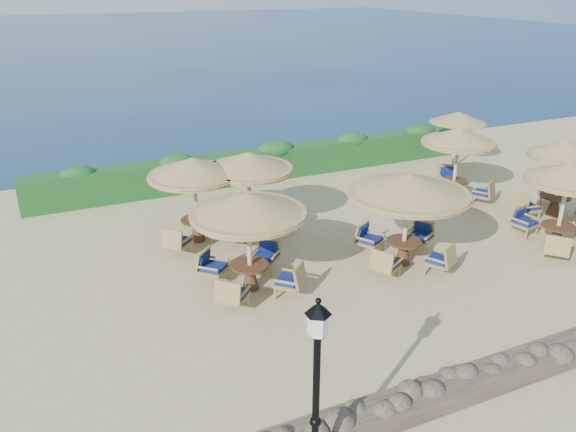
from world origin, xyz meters
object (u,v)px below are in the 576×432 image
Objects in this scene: cafe_set_0 at (249,223)px; cafe_set_6 at (562,165)px; extra_parasol at (458,117)px; cafe_set_5 at (458,149)px; cafe_set_4 at (249,176)px; cafe_set_3 at (194,179)px; lamp_post at (316,403)px; cafe_set_2 at (566,190)px; cafe_set_1 at (408,199)px.

cafe_set_0 is 11.10m from cafe_set_6.
extra_parasol is 0.87× the size of cafe_set_5.
cafe_set_4 is (-10.17, -2.67, -0.27)m from extra_parasol.
cafe_set_5 is at bearing 127.80° from cafe_set_6.
cafe_set_3 is at bearing -167.97° from extra_parasol.
cafe_set_4 is at bearing 75.39° from lamp_post.
cafe_set_3 is (-11.84, -2.52, -0.18)m from extra_parasol.
cafe_set_6 is at bearing 1.94° from cafe_set_0.
cafe_set_0 and cafe_set_2 have the same top height.
cafe_set_5 is (9.47, -0.35, -0.13)m from cafe_set_3.
cafe_set_4 is 7.80m from cafe_set_5.
cafe_set_4 is at bearing 163.76° from cafe_set_6.
cafe_set_5 is at bearing -2.15° from cafe_set_3.
cafe_set_3 is at bearing 97.42° from cafe_set_0.
cafe_set_5 is at bearing 37.15° from cafe_set_1.
cafe_set_1 is 1.24× the size of cafe_set_3.
cafe_set_1 is at bearing -173.00° from cafe_set_6.
lamp_post is 9.52m from cafe_set_3.
cafe_set_6 is at bearing 43.73° from cafe_set_2.
cafe_set_6 is (11.09, 0.38, -0.08)m from cafe_set_0.
cafe_set_6 reaches higher than extra_parasol.
cafe_set_2 is at bearing -87.78° from cafe_set_5.
lamp_post is 6.20m from cafe_set_0.
cafe_set_2 and cafe_set_6 have the same top height.
cafe_set_0 is 9.52m from cafe_set_5.
cafe_set_4 and cafe_set_5 have the same top height.
cafe_set_4 is at bearing 69.36° from cafe_set_0.
extra_parasol is at bearing 42.37° from cafe_set_1.
cafe_set_2 is (-2.20, -7.36, -0.35)m from extra_parasol.
cafe_set_4 reaches higher than extra_parasol.
cafe_set_0 is 3.43m from cafe_set_3.
cafe_set_0 is at bearing -82.58° from cafe_set_3.
cafe_set_6 is (-0.30, -5.55, -0.39)m from extra_parasol.
cafe_set_0 is (-11.39, -5.92, -0.31)m from extra_parasol.
cafe_set_6 is at bearing -14.70° from cafe_set_3.
lamp_post is at bearing -94.60° from cafe_set_3.
cafe_set_1 is 1.21× the size of cafe_set_5.
lamp_post is 1.18× the size of cafe_set_4.
cafe_set_6 is (2.07, -2.67, -0.09)m from cafe_set_5.
lamp_post is at bearing -104.61° from cafe_set_4.
extra_parasol is 12.85m from cafe_set_0.
cafe_set_4 is at bearing 149.53° from cafe_set_2.
cafe_set_3 is 9.47m from cafe_set_5.
lamp_post is 7.97m from cafe_set_1.
cafe_set_0 is 1.04× the size of cafe_set_4.
cafe_set_3 is (-4.86, 3.85, 0.05)m from cafe_set_1.
extra_parasol is 12.10m from cafe_set_3.
cafe_set_2 is (4.78, -1.00, -0.13)m from cafe_set_1.
extra_parasol is 3.74m from cafe_set_5.
extra_parasol is 5.57m from cafe_set_6.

